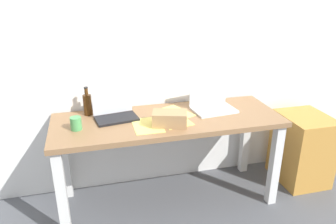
{
  "coord_description": "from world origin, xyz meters",
  "views": [
    {
      "loc": [
        -0.58,
        -2.27,
        1.76
      ],
      "look_at": [
        0.0,
        0.0,
        0.81
      ],
      "focal_mm": 34.82,
      "sensor_mm": 36.0,
      "label": 1
    }
  ],
  "objects": [
    {
      "name": "coffee_mug",
      "position": [
        -0.69,
        -0.04,
        0.81
      ],
      "size": [
        0.08,
        0.08,
        0.09
      ],
      "primitive_type": "cylinder",
      "color": "#4C9E56",
      "rests_on": "desk"
    },
    {
      "name": "computer_mouse",
      "position": [
        -0.04,
        0.12,
        0.78
      ],
      "size": [
        0.06,
        0.1,
        0.03
      ],
      "primitive_type": "ellipsoid",
      "rotation": [
        0.0,
        0.0,
        -0.03
      ],
      "color": "#D84C38",
      "rests_on": "desk"
    },
    {
      "name": "paper_sheet_center",
      "position": [
        0.03,
        -0.05,
        0.76
      ],
      "size": [
        0.26,
        0.33,
        0.0
      ],
      "primitive_type": "cube",
      "rotation": [
        0.0,
        0.0,
        0.19
      ],
      "color": "#F4E06B",
      "rests_on": "desk"
    },
    {
      "name": "paper_sheet_near_back",
      "position": [
        0.08,
        0.09,
        0.76
      ],
      "size": [
        0.31,
        0.35,
        0.0
      ],
      "primitive_type": "cube",
      "rotation": [
        0.0,
        0.0,
        0.39
      ],
      "color": "#F4E06B",
      "rests_on": "desk"
    },
    {
      "name": "laptop_right",
      "position": [
        0.4,
        0.09,
        0.81
      ],
      "size": [
        0.36,
        0.28,
        0.24
      ],
      "color": "silver",
      "rests_on": "desk"
    },
    {
      "name": "paper_yellow_folder",
      "position": [
        -0.18,
        -0.1,
        0.76
      ],
      "size": [
        0.21,
        0.3,
        0.0
      ],
      "primitive_type": "cube",
      "rotation": [
        0.0,
        0.0,
        -0.01
      ],
      "color": "#F4E06B",
      "rests_on": "desk"
    },
    {
      "name": "cardboard_box",
      "position": [
        -0.02,
        -0.13,
        0.81
      ],
      "size": [
        0.29,
        0.22,
        0.11
      ],
      "primitive_type": "cube",
      "rotation": [
        0.0,
        0.0,
        -0.3
      ],
      "color": "tan",
      "rests_on": "desk"
    },
    {
      "name": "back_wall",
      "position": [
        0.0,
        0.38,
        1.3
      ],
      "size": [
        5.2,
        0.08,
        2.6
      ],
      "primitive_type": "cube",
      "color": "white",
      "rests_on": "ground"
    },
    {
      "name": "ground_plane",
      "position": [
        0.0,
        0.0,
        0.0
      ],
      "size": [
        8.0,
        8.0,
        0.0
      ],
      "primitive_type": "plane",
      "color": "#515459"
    },
    {
      "name": "laptop_left",
      "position": [
        -0.4,
        0.1,
        0.81
      ],
      "size": [
        0.34,
        0.25,
        0.24
      ],
      "color": "black",
      "rests_on": "desk"
    },
    {
      "name": "desk",
      "position": [
        0.0,
        0.0,
        0.65
      ],
      "size": [
        1.78,
        0.64,
        0.76
      ],
      "color": "olive",
      "rests_on": "ground"
    },
    {
      "name": "beer_bottle",
      "position": [
        -0.6,
        0.22,
        0.85
      ],
      "size": [
        0.07,
        0.07,
        0.23
      ],
      "color": "#47280F",
      "rests_on": "desk"
    },
    {
      "name": "filing_cabinet",
      "position": [
        1.27,
        -0.01,
        0.32
      ],
      "size": [
        0.4,
        0.48,
        0.64
      ],
      "primitive_type": "cube",
      "color": "#C68938",
      "rests_on": "ground"
    }
  ]
}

